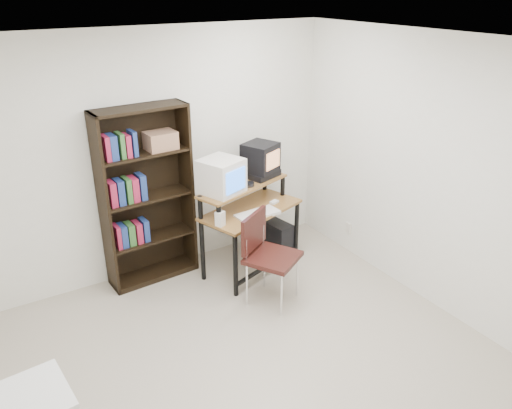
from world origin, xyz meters
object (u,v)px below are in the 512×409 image
crt_monitor (221,176)px  pc_tower (274,237)px  school_chair (266,249)px  bookshelf (145,195)px  computer_desk (250,213)px  crt_tv (260,157)px

crt_monitor → pc_tower: bearing=-14.7°
school_chair → bookshelf: size_ratio=0.49×
computer_desk → crt_tv: (0.27, 0.21, 0.53)m
pc_tower → crt_monitor: bearing=176.9°
bookshelf → pc_tower: bearing=-15.8°
pc_tower → bookshelf: bookshelf is taller
crt_tv → bookshelf: size_ratio=0.23×
crt_tv → bookshelf: (-1.27, 0.22, -0.24)m
crt_monitor → pc_tower: size_ratio=1.10×
crt_monitor → school_chair: 0.87m
crt_monitor → crt_tv: size_ratio=1.14×
school_chair → pc_tower: bearing=20.4°
computer_desk → crt_monitor: (-0.32, 0.04, 0.47)m
crt_tv → school_chair: crt_tv is taller
crt_monitor → bookshelf: (-0.68, 0.39, -0.19)m
bookshelf → computer_desk: bearing=-26.5°
crt_monitor → bookshelf: 0.81m
crt_tv → school_chair: 1.13m
computer_desk → school_chair: bearing=-124.9°
pc_tower → crt_tv: bearing=138.0°
bookshelf → crt_tv: bearing=-13.2°
crt_tv → school_chair: (-0.45, -0.82, -0.63)m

